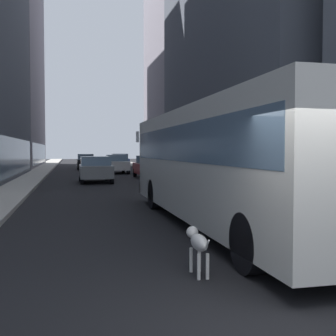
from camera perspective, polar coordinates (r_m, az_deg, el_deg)
ground_plane at (r=39.58m, az=-9.29°, el=-0.49°), size 120.00×120.00×0.00m
sidewalk_left at (r=39.60m, az=-17.55°, el=-0.46°), size 2.40×110.00×0.15m
sidewalk_right at (r=40.37m, az=-1.19°, el=-0.30°), size 2.40×110.00×0.15m
building_right_far at (r=55.69m, az=2.52°, el=16.97°), size 8.04×17.60×31.99m
transit_bus at (r=11.00m, az=7.57°, el=1.30°), size 2.78×11.53×3.05m
car_black_suv at (r=44.48m, az=-11.28°, el=0.87°), size 1.71×4.65×1.62m
car_grey_wagon at (r=26.27m, az=-9.93°, el=-0.16°), size 1.93×4.06×1.62m
car_white_van at (r=36.53m, az=-7.08°, el=0.57°), size 1.85×4.26×1.62m
car_blue_hatchback at (r=48.37m, az=-6.68°, el=1.02°), size 1.86×4.12×1.62m
car_yellow_taxi at (r=21.14m, az=1.89°, el=-0.75°), size 1.72×4.23×1.62m
car_red_coupe at (r=29.79m, az=-2.57°, el=0.17°), size 1.81×4.18×1.62m
dalmatian_dog at (r=6.76m, az=4.12°, el=-10.19°), size 0.22×0.96×0.72m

